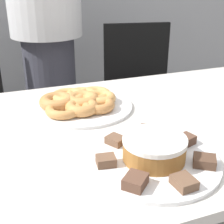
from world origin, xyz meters
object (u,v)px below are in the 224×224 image
object	(u,v)px
person_standing	(46,27)
plate_donuts	(82,106)
office_chair_right	(141,107)
plate_cake	(154,160)
frosted_cake	(154,148)

from	to	relation	value
person_standing	plate_donuts	world-z (taller)	person_standing
plate_donuts	person_standing	bearing A→B (deg)	89.22
person_standing	office_chair_right	bearing A→B (deg)	-16.01
office_chair_right	plate_cake	world-z (taller)	office_chair_right
person_standing	frosted_cake	xyz separation A→B (m)	(0.06, -1.12, -0.13)
plate_cake	frosted_cake	bearing A→B (deg)	-90.00
office_chair_right	person_standing	bearing A→B (deg)	174.49
person_standing	plate_donuts	bearing A→B (deg)	-90.78
plate_cake	plate_donuts	xyz separation A→B (m)	(-0.07, 0.39, 0.00)
plate_donuts	frosted_cake	bearing A→B (deg)	-79.27
office_chair_right	plate_donuts	distance (m)	0.84
plate_donuts	frosted_cake	size ratio (longest dim) A/B	2.20
person_standing	frosted_cake	world-z (taller)	person_standing
frosted_cake	person_standing	bearing A→B (deg)	93.28
person_standing	frosted_cake	size ratio (longest dim) A/B	10.87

